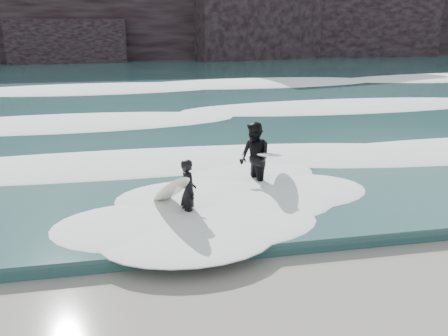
{
  "coord_description": "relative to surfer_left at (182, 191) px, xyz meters",
  "views": [
    {
      "loc": [
        -3.42,
        -5.41,
        4.6
      ],
      "look_at": [
        -1.17,
        5.83,
        1.0
      ],
      "focal_mm": 40.0,
      "sensor_mm": 36.0,
      "label": 1
    }
  ],
  "objects": [
    {
      "name": "sea",
      "position": [
        2.28,
        23.96,
        -0.61
      ],
      "size": [
        90.0,
        52.0,
        0.3
      ],
      "primitive_type": "cube",
      "color": "#234748",
      "rests_on": "ground"
    },
    {
      "name": "headland",
      "position": [
        2.28,
        40.96,
        4.24
      ],
      "size": [
        70.0,
        9.0,
        10.0
      ],
      "primitive_type": "cube",
      "color": "black",
      "rests_on": "ground"
    },
    {
      "name": "foam_near",
      "position": [
        2.28,
        3.96,
        -0.36
      ],
      "size": [
        60.0,
        3.2,
        0.2
      ],
      "primitive_type": "ellipsoid",
      "color": "white",
      "rests_on": "sea"
    },
    {
      "name": "foam_mid",
      "position": [
        2.28,
        10.96,
        -0.34
      ],
      "size": [
        60.0,
        4.0,
        0.24
      ],
      "primitive_type": "ellipsoid",
      "color": "white",
      "rests_on": "sea"
    },
    {
      "name": "foam_far",
      "position": [
        2.28,
        19.96,
        -0.31
      ],
      "size": [
        60.0,
        4.8,
        0.3
      ],
      "primitive_type": "ellipsoid",
      "color": "white",
      "rests_on": "sea"
    },
    {
      "name": "surfer_left",
      "position": [
        0.0,
        0.0,
        0.0
      ],
      "size": [
        1.12,
        2.07,
        1.5
      ],
      "color": "black",
      "rests_on": "ground"
    },
    {
      "name": "surfer_right",
      "position": [
        2.13,
        1.58,
        0.2
      ],
      "size": [
        1.63,
        2.25,
        1.9
      ],
      "color": "black",
      "rests_on": "ground"
    }
  ]
}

